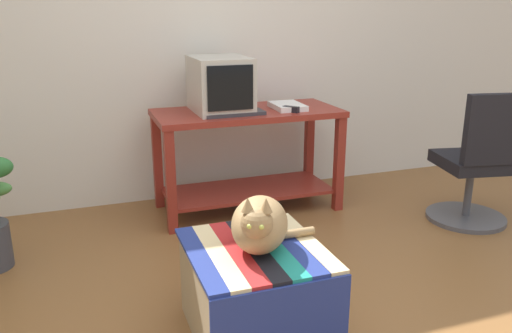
% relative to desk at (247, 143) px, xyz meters
% --- Properties ---
extents(back_wall, '(8.00, 0.10, 2.60)m').
position_rel_desk_xyz_m(back_wall, '(-0.21, 0.45, 0.82)').
color(back_wall, silver).
rests_on(back_wall, ground_plane).
extents(desk, '(1.26, 0.57, 0.71)m').
position_rel_desk_xyz_m(desk, '(0.00, 0.00, 0.00)').
color(desk, maroon).
rests_on(desk, ground_plane).
extents(tv_monitor, '(0.36, 0.47, 0.36)m').
position_rel_desk_xyz_m(tv_monitor, '(-0.18, 0.03, 0.41)').
color(tv_monitor, '#BCB7A8').
rests_on(tv_monitor, desk).
extents(keyboard, '(0.40, 0.15, 0.02)m').
position_rel_desk_xyz_m(keyboard, '(-0.14, -0.13, 0.24)').
color(keyboard, '#333338').
rests_on(keyboard, desk).
extents(book, '(0.21, 0.29, 0.04)m').
position_rel_desk_xyz_m(book, '(0.28, -0.04, 0.25)').
color(book, white).
rests_on(book, desk).
extents(ottoman_with_blanket, '(0.57, 0.63, 0.41)m').
position_rel_desk_xyz_m(ottoman_with_blanket, '(-0.45, -1.43, -0.27)').
color(ottoman_with_blanket, tan).
rests_on(ottoman_with_blanket, ground_plane).
extents(cat, '(0.45, 0.42, 0.28)m').
position_rel_desk_xyz_m(cat, '(-0.44, -1.45, 0.05)').
color(cat, '#9E7A4C').
rests_on(cat, ottoman_with_blanket).
extents(office_chair, '(0.52, 0.52, 0.89)m').
position_rel_desk_xyz_m(office_chair, '(1.32, -0.75, -0.09)').
color(office_chair, '#4C4C51').
rests_on(office_chair, ground_plane).
extents(stapler, '(0.10, 0.11, 0.04)m').
position_rel_desk_xyz_m(stapler, '(0.25, -0.16, 0.25)').
color(stapler, black).
rests_on(stapler, desk).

